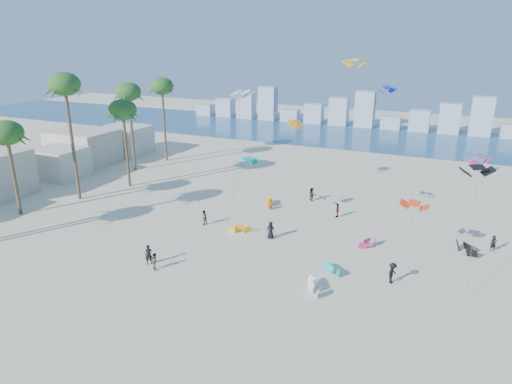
% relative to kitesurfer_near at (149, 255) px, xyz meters
% --- Properties ---
extents(ground, '(220.00, 220.00, 0.00)m').
position_rel_kitesurfer_near_xyz_m(ground, '(2.94, -5.02, -0.96)').
color(ground, beige).
rests_on(ground, ground).
extents(ocean, '(220.00, 220.00, 0.00)m').
position_rel_kitesurfer_near_xyz_m(ocean, '(2.94, 66.98, -0.95)').
color(ocean, navy).
rests_on(ocean, ground).
extents(kitesurfer_near, '(0.83, 0.79, 1.92)m').
position_rel_kitesurfer_near_xyz_m(kitesurfer_near, '(0.00, 0.00, 0.00)').
color(kitesurfer_near, black).
rests_on(kitesurfer_near, ground).
extents(kitesurfer_mid, '(0.97, 0.93, 1.58)m').
position_rel_kitesurfer_near_xyz_m(kitesurfer_mid, '(1.08, -0.53, -0.17)').
color(kitesurfer_mid, gray).
rests_on(kitesurfer_mid, ground).
extents(kitesurfers_far, '(30.16, 18.37, 1.87)m').
position_rel_kitesurfer_near_xyz_m(kitesurfers_far, '(12.24, 13.33, -0.07)').
color(kitesurfers_far, black).
rests_on(kitesurfers_far, ground).
extents(grounded_kites, '(25.42, 19.93, 0.93)m').
position_rel_kitesurfer_near_xyz_m(grounded_kites, '(13.92, 11.11, -0.54)').
color(grounded_kites, yellow).
rests_on(grounded_kites, ground).
extents(flying_kites, '(28.29, 25.42, 18.00)m').
position_rel_kitesurfer_near_xyz_m(flying_kites, '(12.81, 18.09, 11.17)').
color(flying_kites, '#0EAA9E').
rests_on(flying_kites, ground).
extents(palm_row, '(8.67, 44.80, 16.14)m').
position_rel_kitesurfer_near_xyz_m(palm_row, '(-20.04, 11.14, 10.79)').
color(palm_row, brown).
rests_on(palm_row, ground).
extents(beachfront_buildings, '(11.50, 43.00, 6.00)m').
position_rel_kitesurfer_near_xyz_m(beachfront_buildings, '(-30.76, 15.79, 1.71)').
color(beachfront_buildings, beige).
rests_on(beachfront_buildings, ground).
extents(distant_skyline, '(85.00, 3.00, 8.40)m').
position_rel_kitesurfer_near_xyz_m(distant_skyline, '(1.75, 76.98, 2.13)').
color(distant_skyline, '#9EADBF').
rests_on(distant_skyline, ground).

